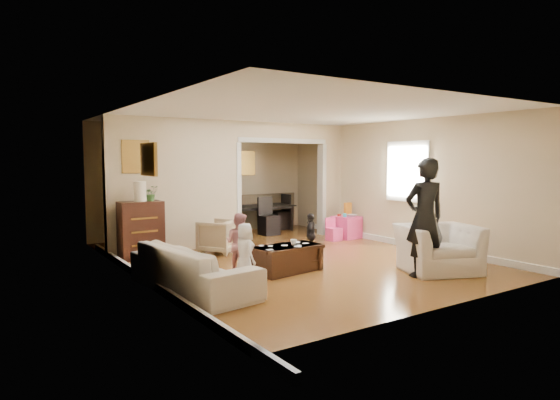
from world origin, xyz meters
TOP-DOWN VIEW (x-y plane):
  - floor at (0.00, 0.00)m, footprint 7.00×7.00m
  - partition_left at (-1.38, 1.80)m, footprint 2.75×0.18m
  - partition_right at (2.48, 1.80)m, footprint 0.55×0.18m
  - partition_header at (1.10, 1.80)m, footprint 2.22×0.18m
  - window_pane at (2.73, -0.40)m, footprint 0.03×0.95m
  - framed_art_partition at (-2.20, 1.70)m, footprint 0.45×0.03m
  - framed_art_sofa_wall at (-2.71, -0.60)m, footprint 0.03×0.55m
  - framed_art_alcove at (1.10, 3.44)m, footprint 0.45×0.03m
  - sofa at (-2.29, -1.12)m, footprint 1.13×2.26m
  - armchair_back at (-0.79, 1.10)m, footprint 0.95×0.96m
  - armchair_front at (1.44, -2.23)m, footprint 1.44×1.36m
  - dresser at (-2.23, 1.39)m, footprint 0.76×0.43m
  - table_lamp at (-2.23, 1.39)m, footprint 0.22×0.22m
  - potted_plant at (-2.03, 1.39)m, footprint 0.25×0.21m
  - coffee_table at (-0.59, -0.89)m, footprint 1.20×0.73m
  - coffee_cup at (-0.49, -0.94)m, footprint 0.12×0.12m
  - play_table at (2.40, 1.08)m, footprint 0.58×0.58m
  - cereal_box at (2.52, 1.18)m, footprint 0.21×0.09m
  - cyan_cup at (2.30, 1.03)m, footprint 0.08×0.08m
  - toy_block at (2.28, 1.20)m, footprint 0.10×0.09m
  - play_bowl at (2.45, 0.96)m, footprint 0.25×0.25m
  - dining_table at (1.17, 3.10)m, footprint 1.89×1.11m
  - adult_person at (0.98, -2.32)m, footprint 0.76×0.60m
  - child_kneel_a at (-1.44, -1.04)m, footprint 0.28×0.43m
  - child_kneel_b at (-1.29, -0.59)m, footprint 0.55×0.59m
  - child_toddler at (0.46, -0.14)m, footprint 0.46×0.49m
  - craft_papers at (-0.58, -0.88)m, footprint 0.90×0.50m

SIDE VIEW (x-z plane):
  - floor at x=0.00m, z-range 0.00..0.00m
  - coffee_table at x=-0.59m, z-range 0.00..0.42m
  - play_table at x=2.40m, z-range 0.00..0.50m
  - sofa at x=-2.29m, z-range 0.00..0.63m
  - armchair_back at x=-0.79m, z-range 0.00..0.64m
  - dining_table at x=1.17m, z-range 0.00..0.65m
  - armchair_front at x=1.44m, z-range 0.00..0.75m
  - child_toddler at x=0.46m, z-range 0.00..0.81m
  - craft_papers at x=-0.58m, z-range 0.42..0.43m
  - child_kneel_a at x=-1.44m, z-range 0.00..0.86m
  - coffee_cup at x=-0.49m, z-range 0.42..0.52m
  - child_kneel_b at x=-1.29m, z-range 0.00..0.96m
  - dresser at x=-2.23m, z-range 0.00..1.04m
  - toy_block at x=2.28m, z-range 0.50..0.55m
  - play_bowl at x=2.45m, z-range 0.50..0.55m
  - cyan_cup at x=2.30m, z-range 0.50..0.58m
  - cereal_box at x=2.52m, z-range 0.50..0.80m
  - adult_person at x=0.98m, z-range 0.00..1.83m
  - potted_plant at x=-2.03m, z-range 1.04..1.32m
  - table_lamp at x=-2.23m, z-range 1.04..1.40m
  - partition_left at x=-1.38m, z-range 0.00..2.60m
  - partition_right at x=2.48m, z-range 0.00..2.60m
  - window_pane at x=2.73m, z-range 1.00..2.10m
  - framed_art_alcove at x=1.10m, z-range 1.42..1.98m
  - framed_art_sofa_wall at x=-2.71m, z-range 1.60..2.00m
  - framed_art_partition at x=-2.20m, z-range 1.58..2.12m
  - partition_header at x=1.10m, z-range 2.25..2.60m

